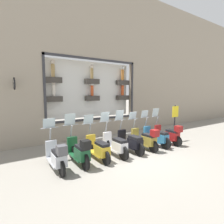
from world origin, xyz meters
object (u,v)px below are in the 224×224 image
object	(u,v)px
scooter_yellow_5	(98,149)
scooter_teal_1	(157,137)
scooter_olive_2	(145,139)
scooter_silver_7	(57,156)
scooter_red_0	(169,134)
scooter_white_4	(116,145)
shop_sign_post	(175,122)
scooter_green_6	(79,151)
scooter_black_3	(131,142)

from	to	relation	value
scooter_yellow_5	scooter_teal_1	bearing A→B (deg)	-89.95
scooter_olive_2	scooter_silver_7	distance (m)	3.86
scooter_red_0	scooter_white_4	bearing A→B (deg)	88.82
scooter_olive_2	scooter_white_4	world-z (taller)	scooter_white_4
scooter_silver_7	shop_sign_post	bearing A→B (deg)	-88.68
scooter_red_0	scooter_green_6	size ratio (longest dim) A/B	0.99
scooter_black_3	scooter_white_4	distance (m)	0.77
scooter_white_4	scooter_yellow_5	xyz separation A→B (m)	(-0.00, 0.77, -0.01)
scooter_silver_7	scooter_yellow_5	bearing A→B (deg)	-87.67
scooter_green_6	scooter_yellow_5	bearing A→B (deg)	-86.20
scooter_teal_1	scooter_white_4	xyz separation A→B (m)	(0.00, 2.31, 0.00)
scooter_olive_2	scooter_silver_7	xyz separation A→B (m)	(-0.00, 3.86, -0.00)
scooter_red_0	scooter_white_4	distance (m)	3.09
scooter_olive_2	scooter_black_3	xyz separation A→B (m)	(0.07, 0.77, -0.02)
scooter_red_0	scooter_olive_2	size ratio (longest dim) A/B	1.00
scooter_red_0	scooter_silver_7	world-z (taller)	scooter_red_0
scooter_teal_1	scooter_yellow_5	distance (m)	3.09
scooter_green_6	shop_sign_post	distance (m)	5.27
scooter_yellow_5	scooter_white_4	bearing A→B (deg)	-89.67
scooter_red_0	scooter_green_6	bearing A→B (deg)	89.90
scooter_red_0	scooter_yellow_5	world-z (taller)	scooter_red_0
scooter_green_6	scooter_white_4	bearing A→B (deg)	-87.93
scooter_black_3	scooter_yellow_5	distance (m)	1.54
scooter_olive_2	shop_sign_post	world-z (taller)	shop_sign_post
shop_sign_post	scooter_red_0	bearing A→B (deg)	102.48
scooter_black_3	shop_sign_post	distance (m)	2.98
scooter_black_3	scooter_yellow_5	world-z (taller)	scooter_black_3
scooter_teal_1	scooter_black_3	size ratio (longest dim) A/B	1.00
scooter_teal_1	scooter_red_0	bearing A→B (deg)	-94.58
shop_sign_post	scooter_teal_1	bearing A→B (deg)	93.03
scooter_silver_7	scooter_green_6	bearing A→B (deg)	-89.14
scooter_yellow_5	scooter_green_6	world-z (taller)	scooter_green_6
scooter_white_4	scooter_black_3	bearing A→B (deg)	-89.86
scooter_teal_1	scooter_silver_7	xyz separation A→B (m)	(-0.07, 4.63, 0.03)
scooter_red_0	shop_sign_post	size ratio (longest dim) A/B	0.96
scooter_green_6	scooter_teal_1	bearing A→B (deg)	-89.20
scooter_teal_1	shop_sign_post	size ratio (longest dim) A/B	0.97
scooter_olive_2	scooter_yellow_5	size ratio (longest dim) A/B	1.00
scooter_olive_2	scooter_white_4	distance (m)	1.54
scooter_olive_2	scooter_white_4	bearing A→B (deg)	87.57
scooter_white_4	scooter_silver_7	size ratio (longest dim) A/B	1.00
scooter_yellow_5	scooter_silver_7	bearing A→B (deg)	92.33
scooter_black_3	scooter_yellow_5	size ratio (longest dim) A/B	1.01
scooter_red_0	scooter_white_4	size ratio (longest dim) A/B	1.00
scooter_green_6	scooter_black_3	bearing A→B (deg)	-88.57
scooter_teal_1	shop_sign_post	xyz separation A→B (m)	(0.07, -1.38, 0.58)
scooter_silver_7	shop_sign_post	world-z (taller)	shop_sign_post
shop_sign_post	scooter_silver_7	bearing A→B (deg)	91.32
shop_sign_post	scooter_white_4	bearing A→B (deg)	91.10
scooter_yellow_5	scooter_silver_7	size ratio (longest dim) A/B	1.00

